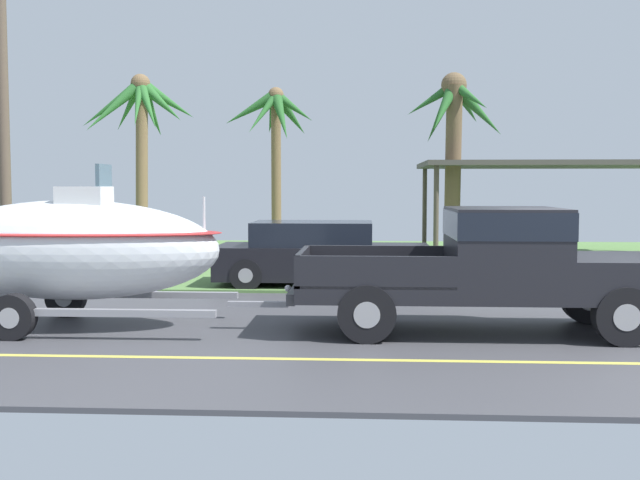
% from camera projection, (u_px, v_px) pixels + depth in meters
% --- Properties ---
extents(ground, '(36.00, 22.00, 0.11)m').
position_uv_depth(ground, '(498.00, 271.00, 19.37)').
color(ground, '#424247').
extents(pickup_truck_towing, '(5.44, 1.99, 1.82)m').
position_uv_depth(pickup_truck_towing, '(501.00, 263.00, 11.15)').
color(pickup_truck_towing, black).
rests_on(pickup_truck_towing, ground).
extents(boat_on_trailer, '(5.82, 2.14, 2.45)m').
position_uv_depth(boat_on_trailer, '(70.00, 249.00, 11.52)').
color(boat_on_trailer, gray).
rests_on(boat_on_trailer, ground).
extents(parked_sedan_near, '(4.47, 1.87, 1.38)m').
position_uv_depth(parked_sedan_near, '(321.00, 255.00, 16.30)').
color(parked_sedan_near, black).
rests_on(parked_sedan_near, ground).
extents(carport_awning, '(7.52, 4.56, 2.83)m').
position_uv_depth(carport_awning, '(552.00, 167.00, 22.34)').
color(carport_awning, '#4C4238').
rests_on(carport_awning, ground).
extents(palm_tree_near_right, '(2.96, 2.71, 5.26)m').
position_uv_depth(palm_tree_near_right, '(276.00, 126.00, 24.39)').
color(palm_tree_near_right, brown).
rests_on(palm_tree_near_right, ground).
extents(palm_tree_mid, '(3.37, 2.97, 5.44)m').
position_uv_depth(palm_tree_mid, '(141.00, 119.00, 22.80)').
color(palm_tree_mid, brown).
rests_on(palm_tree_mid, ground).
extents(palm_tree_far_left, '(2.80, 2.93, 5.25)m').
position_uv_depth(palm_tree_far_left, '(455.00, 128.00, 21.13)').
color(palm_tree_far_left, brown).
rests_on(palm_tree_far_left, ground).
extents(utility_pole, '(0.24, 1.80, 7.13)m').
position_uv_depth(utility_pole, '(3.00, 111.00, 16.15)').
color(utility_pole, brown).
rests_on(utility_pole, ground).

